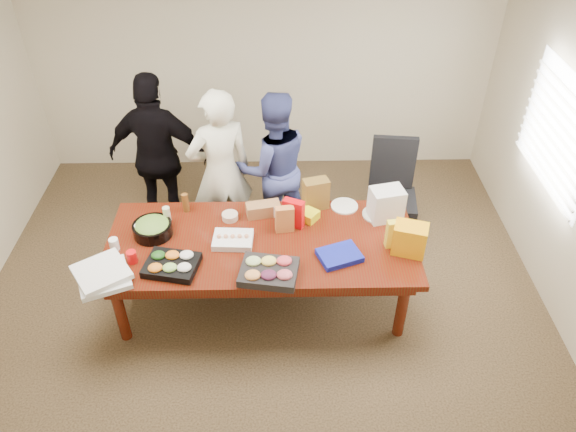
{
  "coord_description": "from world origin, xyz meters",
  "views": [
    {
      "loc": [
        0.17,
        -3.79,
        4.04
      ],
      "look_at": [
        0.25,
        0.1,
        0.96
      ],
      "focal_mm": 34.59,
      "sensor_mm": 36.0,
      "label": 1
    }
  ],
  "objects_px": {
    "person_right": "(273,167)",
    "sheet_cake": "(233,240)",
    "conference_table": "(262,271)",
    "salad_bowl": "(153,229)",
    "office_chair": "(393,198)",
    "person_center": "(221,173)"
  },
  "relations": [
    {
      "from": "person_center",
      "to": "sheet_cake",
      "type": "bearing_deg",
      "value": 77.3
    },
    {
      "from": "conference_table",
      "to": "office_chair",
      "type": "bearing_deg",
      "value": 33.21
    },
    {
      "from": "person_center",
      "to": "person_right",
      "type": "distance_m",
      "value": 0.57
    },
    {
      "from": "person_right",
      "to": "sheet_cake",
      "type": "xyz_separation_m",
      "value": [
        -0.36,
        -1.09,
        -0.06
      ]
    },
    {
      "from": "person_center",
      "to": "person_right",
      "type": "bearing_deg",
      "value": 176.88
    },
    {
      "from": "office_chair",
      "to": "person_right",
      "type": "distance_m",
      "value": 1.31
    },
    {
      "from": "person_center",
      "to": "sheet_cake",
      "type": "xyz_separation_m",
      "value": [
        0.17,
        -0.89,
        -0.13
      ]
    },
    {
      "from": "conference_table",
      "to": "sheet_cake",
      "type": "height_order",
      "value": "sheet_cake"
    },
    {
      "from": "office_chair",
      "to": "person_center",
      "type": "bearing_deg",
      "value": -172.65
    },
    {
      "from": "person_center",
      "to": "person_right",
      "type": "relative_size",
      "value": 1.08
    },
    {
      "from": "conference_table",
      "to": "salad_bowl",
      "type": "relative_size",
      "value": 7.8
    },
    {
      "from": "person_right",
      "to": "sheet_cake",
      "type": "height_order",
      "value": "person_right"
    },
    {
      "from": "person_right",
      "to": "office_chair",
      "type": "bearing_deg",
      "value": 158.46
    },
    {
      "from": "office_chair",
      "to": "salad_bowl",
      "type": "xyz_separation_m",
      "value": [
        -2.36,
        -0.78,
        0.25
      ]
    },
    {
      "from": "conference_table",
      "to": "person_center",
      "type": "relative_size",
      "value": 1.54
    },
    {
      "from": "sheet_cake",
      "to": "conference_table",
      "type": "bearing_deg",
      "value": 5.99
    },
    {
      "from": "person_center",
      "to": "salad_bowl",
      "type": "bearing_deg",
      "value": 29.83
    },
    {
      "from": "conference_table",
      "to": "office_chair",
      "type": "xyz_separation_m",
      "value": [
        1.37,
        0.9,
        0.18
      ]
    },
    {
      "from": "person_center",
      "to": "sheet_cake",
      "type": "distance_m",
      "value": 0.92
    },
    {
      "from": "sheet_cake",
      "to": "salad_bowl",
      "type": "relative_size",
      "value": 0.98
    },
    {
      "from": "person_right",
      "to": "sheet_cake",
      "type": "relative_size",
      "value": 4.77
    },
    {
      "from": "office_chair",
      "to": "person_center",
      "type": "xyz_separation_m",
      "value": [
        -1.8,
        -0.02,
        0.36
      ]
    }
  ]
}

